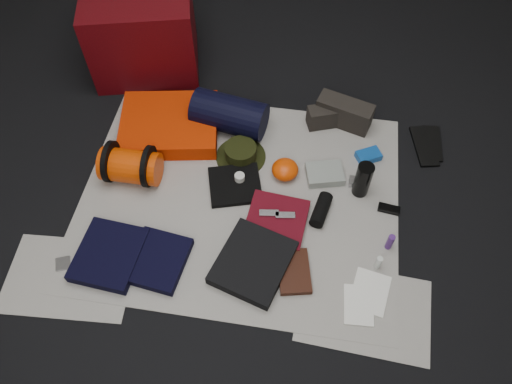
# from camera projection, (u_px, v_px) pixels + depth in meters

# --- Properties ---
(floor) EXTENTS (4.50, 4.50, 0.02)m
(floor) POSITION_uv_depth(u_px,v_px,m) (240.00, 200.00, 2.55)
(floor) COLOR black
(floor) RESTS_ON ground
(newspaper_mat) EXTENTS (1.60, 1.30, 0.01)m
(newspaper_mat) POSITION_uv_depth(u_px,v_px,m) (240.00, 198.00, 2.54)
(newspaper_mat) COLOR #B9B4AB
(newspaper_mat) RESTS_ON floor
(newspaper_sheet_front_left) EXTENTS (0.61, 0.44, 0.00)m
(newspaper_sheet_front_left) POSITION_uv_depth(u_px,v_px,m) (70.00, 277.00, 2.30)
(newspaper_sheet_front_left) COLOR #B9B4AB
(newspaper_sheet_front_left) RESTS_ON floor
(newspaper_sheet_front_right) EXTENTS (0.60, 0.43, 0.00)m
(newspaper_sheet_front_right) POSITION_uv_depth(u_px,v_px,m) (364.00, 310.00, 2.21)
(newspaper_sheet_front_right) COLOR #B9B4AB
(newspaper_sheet_front_right) RESTS_ON floor
(red_cabinet) EXTENTS (0.70, 0.63, 0.50)m
(red_cabinet) POSITION_uv_depth(u_px,v_px,m) (143.00, 31.00, 2.90)
(red_cabinet) COLOR #480509
(red_cabinet) RESTS_ON floor
(sleeping_pad) EXTENTS (0.59, 0.51, 0.10)m
(sleeping_pad) POSITION_uv_depth(u_px,v_px,m) (170.00, 125.00, 2.76)
(sleeping_pad) COLOR red
(sleeping_pad) RESTS_ON newspaper_mat
(stuff_sack) EXTENTS (0.30, 0.18, 0.18)m
(stuff_sack) POSITION_uv_depth(u_px,v_px,m) (131.00, 166.00, 2.54)
(stuff_sack) COLOR #CE3903
(stuff_sack) RESTS_ON newspaper_mat
(sack_strap_left) EXTENTS (0.02, 0.22, 0.22)m
(sack_strap_left) POSITION_uv_depth(u_px,v_px,m) (111.00, 161.00, 2.54)
(sack_strap_left) COLOR black
(sack_strap_left) RESTS_ON newspaper_mat
(sack_strap_right) EXTENTS (0.03, 0.22, 0.22)m
(sack_strap_right) POSITION_uv_depth(u_px,v_px,m) (149.00, 166.00, 2.52)
(sack_strap_right) COLOR black
(sack_strap_right) RESTS_ON newspaper_mat
(navy_duffel) EXTENTS (0.43, 0.28, 0.21)m
(navy_duffel) POSITION_uv_depth(u_px,v_px,m) (229.00, 114.00, 2.72)
(navy_duffel) COLOR black
(navy_duffel) RESTS_ON newspaper_mat
(boonie_brim) EXTENTS (0.32, 0.32, 0.01)m
(boonie_brim) POSITION_uv_depth(u_px,v_px,m) (241.00, 157.00, 2.69)
(boonie_brim) COLOR black
(boonie_brim) RESTS_ON newspaper_mat
(boonie_crown) EXTENTS (0.17, 0.17, 0.07)m
(boonie_crown) POSITION_uv_depth(u_px,v_px,m) (241.00, 152.00, 2.65)
(boonie_crown) COLOR black
(boonie_crown) RESTS_ON boonie_brim
(hiking_boot_left) EXTENTS (0.26, 0.17, 0.12)m
(hiking_boot_left) POSITION_uv_depth(u_px,v_px,m) (329.00, 116.00, 2.78)
(hiking_boot_left) COLOR black
(hiking_boot_left) RESTS_ON newspaper_mat
(hiking_boot_right) EXTENTS (0.33, 0.20, 0.15)m
(hiking_boot_right) POSITION_uv_depth(u_px,v_px,m) (344.00, 113.00, 2.77)
(hiking_boot_right) COLOR black
(hiking_boot_right) RESTS_ON newspaper_mat
(flip_flop_left) EXTENTS (0.16, 0.29, 0.02)m
(flip_flop_left) POSITION_uv_depth(u_px,v_px,m) (424.00, 146.00, 2.73)
(flip_flop_left) COLOR black
(flip_flop_left) RESTS_ON floor
(flip_flop_right) EXTENTS (0.10, 0.25, 0.01)m
(flip_flop_right) POSITION_uv_depth(u_px,v_px,m) (432.00, 143.00, 2.74)
(flip_flop_right) COLOR black
(flip_flop_right) RESTS_ON floor
(trousers_navy_a) EXTENTS (0.31, 0.35, 0.05)m
(trousers_navy_a) POSITION_uv_depth(u_px,v_px,m) (109.00, 255.00, 2.33)
(trousers_navy_a) COLOR black
(trousers_navy_a) RESTS_ON newspaper_mat
(trousers_navy_b) EXTENTS (0.28, 0.32, 0.04)m
(trousers_navy_b) POSITION_uv_depth(u_px,v_px,m) (158.00, 260.00, 2.32)
(trousers_navy_b) COLOR black
(trousers_navy_b) RESTS_ON newspaper_mat
(trousers_charcoal) EXTENTS (0.40, 0.43, 0.06)m
(trousers_charcoal) POSITION_uv_depth(u_px,v_px,m) (253.00, 262.00, 2.31)
(trousers_charcoal) COLOR black
(trousers_charcoal) RESTS_ON newspaper_mat
(black_tshirt) EXTENTS (0.32, 0.31, 0.03)m
(black_tshirt) POSITION_uv_depth(u_px,v_px,m) (235.00, 185.00, 2.57)
(black_tshirt) COLOR black
(black_tshirt) RESTS_ON newspaper_mat
(red_shirt) EXTENTS (0.31, 0.31, 0.04)m
(red_shirt) POSITION_uv_depth(u_px,v_px,m) (276.00, 221.00, 2.44)
(red_shirt) COLOR #570914
(red_shirt) RESTS_ON newspaper_mat
(orange_stuff_sack) EXTENTS (0.17, 0.17, 0.09)m
(orange_stuff_sack) POSITION_uv_depth(u_px,v_px,m) (285.00, 170.00, 2.58)
(orange_stuff_sack) COLOR #CE3903
(orange_stuff_sack) RESTS_ON newspaper_mat
(first_aid_pouch) EXTENTS (0.22, 0.18, 0.05)m
(first_aid_pouch) POSITION_uv_depth(u_px,v_px,m) (325.00, 174.00, 2.60)
(first_aid_pouch) COLOR gray
(first_aid_pouch) RESTS_ON newspaper_mat
(water_bottle) EXTENTS (0.09, 0.09, 0.21)m
(water_bottle) POSITION_uv_depth(u_px,v_px,m) (363.00, 180.00, 2.48)
(water_bottle) COLOR black
(water_bottle) RESTS_ON newspaper_mat
(speaker) EXTENTS (0.11, 0.19, 0.07)m
(speaker) POSITION_uv_depth(u_px,v_px,m) (321.00, 210.00, 2.46)
(speaker) COLOR black
(speaker) RESTS_ON newspaper_mat
(compact_camera) EXTENTS (0.09, 0.05, 0.04)m
(compact_camera) POSITION_uv_depth(u_px,v_px,m) (358.00, 182.00, 2.57)
(compact_camera) COLOR #A6A5AA
(compact_camera) RESTS_ON newspaper_mat
(cyan_case) EXTENTS (0.15, 0.13, 0.04)m
(cyan_case) POSITION_uv_depth(u_px,v_px,m) (368.00, 156.00, 2.67)
(cyan_case) COLOR #0F4797
(cyan_case) RESTS_ON newspaper_mat
(toiletry_purple) EXTENTS (0.03, 0.03, 0.10)m
(toiletry_purple) POSITION_uv_depth(u_px,v_px,m) (390.00, 242.00, 2.34)
(toiletry_purple) COLOR #47216C
(toiletry_purple) RESTS_ON newspaper_mat
(toiletry_clear) EXTENTS (0.03, 0.03, 0.08)m
(toiletry_clear) POSITION_uv_depth(u_px,v_px,m) (378.00, 263.00, 2.29)
(toiletry_clear) COLOR silver
(toiletry_clear) RESTS_ON newspaper_mat
(paperback_book) EXTENTS (0.19, 0.25, 0.03)m
(paperback_book) POSITION_uv_depth(u_px,v_px,m) (294.00, 271.00, 2.29)
(paperback_book) COLOR black
(paperback_book) RESTS_ON newspaper_mat
(map_booklet) EXTENTS (0.14, 0.20, 0.01)m
(map_booklet) POSITION_uv_depth(u_px,v_px,m) (359.00, 305.00, 2.22)
(map_booklet) COLOR white
(map_booklet) RESTS_ON newspaper_mat
(map_printout) EXTENTS (0.19, 0.23, 0.01)m
(map_printout) POSITION_uv_depth(u_px,v_px,m) (370.00, 292.00, 2.25)
(map_printout) COLOR white
(map_printout) RESTS_ON newspaper_mat
(sunglasses) EXTENTS (0.11, 0.06, 0.03)m
(sunglasses) POSITION_uv_depth(u_px,v_px,m) (389.00, 209.00, 2.49)
(sunglasses) COLOR black
(sunglasses) RESTS_ON newspaper_mat
(key_cluster) EXTENTS (0.09, 0.09, 0.01)m
(key_cluster) POSITION_uv_depth(u_px,v_px,m) (63.00, 264.00, 2.33)
(key_cluster) COLOR #A6A5AA
(key_cluster) RESTS_ON newspaper_mat
(tape_roll) EXTENTS (0.05, 0.05, 0.04)m
(tape_roll) POSITION_uv_depth(u_px,v_px,m) (240.00, 177.00, 2.56)
(tape_roll) COLOR silver
(tape_roll) RESTS_ON black_tshirt
(energy_bar_a) EXTENTS (0.10, 0.05, 0.01)m
(energy_bar_a) POSITION_uv_depth(u_px,v_px,m) (269.00, 213.00, 2.44)
(energy_bar_a) COLOR #A6A5AA
(energy_bar_a) RESTS_ON red_shirt
(energy_bar_b) EXTENTS (0.10, 0.05, 0.01)m
(energy_bar_b) POSITION_uv_depth(u_px,v_px,m) (285.00, 215.00, 2.43)
(energy_bar_b) COLOR #A6A5AA
(energy_bar_b) RESTS_ON red_shirt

